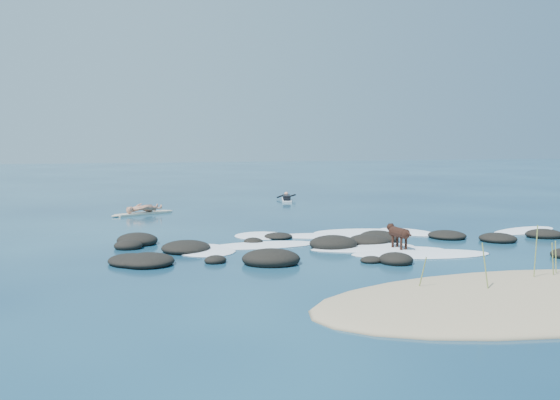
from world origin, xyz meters
name	(u,v)px	position (x,y,z in m)	size (l,w,h in m)	color
ground	(350,238)	(0.00, 0.00, 0.00)	(160.00, 160.00, 0.00)	#0A2642
sand_dune	(530,300)	(0.00, -8.20, 0.00)	(9.00, 4.40, 0.60)	#9E8966
dune_grass	(560,263)	(0.93, -7.93, 0.61)	(3.95, 1.61, 1.23)	olive
reef_rocks	(299,247)	(-2.28, -1.54, 0.10)	(14.37, 6.99, 0.50)	black
breaking_foam	(357,241)	(-0.06, -0.63, 0.01)	(13.82, 6.83, 0.12)	white
standing_surfer_rig	(143,199)	(-5.50, 8.80, 0.67)	(2.79, 1.61, 1.71)	beige
paddling_surfer_rig	(287,198)	(2.29, 12.84, 0.14)	(1.28, 2.31, 0.40)	white
dog	(398,233)	(0.34, -2.46, 0.50)	(0.37, 1.19, 0.75)	black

